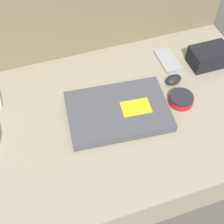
# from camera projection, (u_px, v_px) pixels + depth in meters

# --- Properties ---
(ground_plane) EXTENTS (8.00, 8.00, 0.00)m
(ground_plane) POSITION_uv_depth(u_px,v_px,m) (112.00, 143.00, 1.11)
(ground_plane) COLOR #4C4742
(couch_seat) EXTENTS (1.08, 0.63, 0.16)m
(couch_seat) POSITION_uv_depth(u_px,v_px,m) (112.00, 130.00, 1.05)
(couch_seat) COLOR gray
(couch_seat) RESTS_ON ground_plane
(couch_backrest) EXTENTS (1.08, 0.20, 0.53)m
(couch_backrest) POSITION_uv_depth(u_px,v_px,m) (76.00, 13.00, 1.14)
(couch_backrest) COLOR #756B4C
(couch_backrest) RESTS_ON ground_plane
(laptop) EXTENTS (0.33, 0.24, 0.03)m
(laptop) POSITION_uv_depth(u_px,v_px,m) (118.00, 111.00, 0.98)
(laptop) COLOR #47474C
(laptop) RESTS_ON couch_seat
(computer_mouse) EXTENTS (0.07, 0.05, 0.03)m
(computer_mouse) POSITION_uv_depth(u_px,v_px,m) (173.00, 80.00, 1.06)
(computer_mouse) COLOR black
(computer_mouse) RESTS_ON couch_seat
(speaker_puck) EXTENTS (0.08, 0.08, 0.03)m
(speaker_puck) POSITION_uv_depth(u_px,v_px,m) (181.00, 99.00, 1.01)
(speaker_puck) COLOR red
(speaker_puck) RESTS_ON couch_seat
(phone_silver) EXTENTS (0.06, 0.12, 0.01)m
(phone_silver) POSITION_uv_depth(u_px,v_px,m) (168.00, 61.00, 1.13)
(phone_silver) COLOR #99999E
(phone_silver) RESTS_ON couch_seat
(camera_pouch) EXTENTS (0.13, 0.09, 0.07)m
(camera_pouch) POSITION_uv_depth(u_px,v_px,m) (209.00, 56.00, 1.11)
(camera_pouch) COLOR black
(camera_pouch) RESTS_ON couch_seat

